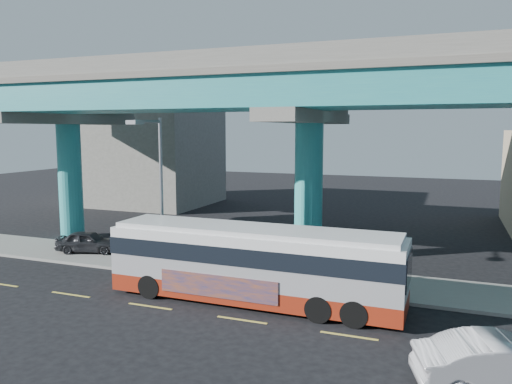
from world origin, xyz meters
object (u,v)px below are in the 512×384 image
at_px(sedan, 507,367).
at_px(stop_sign, 311,249).
at_px(parked_car, 88,242).
at_px(street_lamp, 155,173).
at_px(transit_bus, 254,261).

bearing_deg(sedan, stop_sign, 29.89).
height_order(parked_car, street_lamp, street_lamp).
bearing_deg(sedan, transit_bus, 47.42).
distance_m(transit_bus, stop_sign, 3.03).
distance_m(transit_bus, sedan, 9.97).
xyz_separation_m(transit_bus, parked_car, (-11.62, 3.93, -0.96)).
xyz_separation_m(parked_car, stop_sign, (13.34, -1.44, 1.08)).
relative_size(street_lamp, stop_sign, 3.16).
bearing_deg(street_lamp, stop_sign, 5.61).
relative_size(sedan, stop_sign, 2.14).
distance_m(transit_bus, parked_car, 12.30).
xyz_separation_m(transit_bus, stop_sign, (1.72, 2.49, 0.12)).
bearing_deg(parked_car, sedan, -129.55).
height_order(sedan, street_lamp, street_lamp).
height_order(parked_car, stop_sign, stop_sign).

